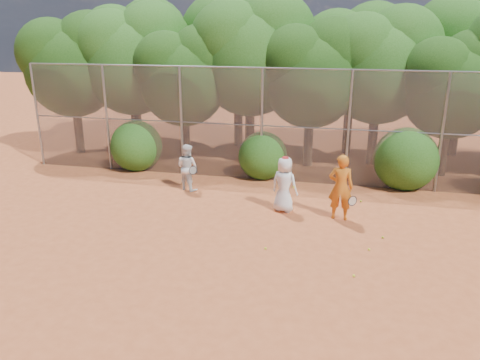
# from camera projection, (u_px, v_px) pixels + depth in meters

# --- Properties ---
(ground) EXTENTS (80.00, 80.00, 0.00)m
(ground) POSITION_uv_depth(u_px,v_px,m) (257.00, 257.00, 11.41)
(ground) COLOR #AC4E26
(ground) RESTS_ON ground
(fence_back) EXTENTS (20.05, 0.09, 4.03)m
(fence_back) POSITION_uv_depth(u_px,v_px,m) (287.00, 125.00, 16.35)
(fence_back) COLOR gray
(fence_back) RESTS_ON ground
(tree_0) EXTENTS (4.38, 3.81, 6.00)m
(tree_0) POSITION_uv_depth(u_px,v_px,m) (73.00, 62.00, 19.59)
(tree_0) COLOR black
(tree_0) RESTS_ON ground
(tree_1) EXTENTS (4.64, 4.03, 6.35)m
(tree_1) POSITION_uv_depth(u_px,v_px,m) (133.00, 56.00, 19.46)
(tree_1) COLOR black
(tree_1) RESTS_ON ground
(tree_2) EXTENTS (3.99, 3.47, 5.47)m
(tree_2) POSITION_uv_depth(u_px,v_px,m) (185.00, 73.00, 18.47)
(tree_2) COLOR black
(tree_2) RESTS_ON ground
(tree_3) EXTENTS (4.89, 4.26, 6.70)m
(tree_3) POSITION_uv_depth(u_px,v_px,m) (252.00, 51.00, 18.62)
(tree_3) COLOR black
(tree_3) RESTS_ON ground
(tree_4) EXTENTS (4.19, 3.64, 5.73)m
(tree_4) POSITION_uv_depth(u_px,v_px,m) (313.00, 70.00, 17.74)
(tree_4) COLOR black
(tree_4) RESTS_ON ground
(tree_5) EXTENTS (4.51, 3.92, 6.17)m
(tree_5) POSITION_uv_depth(u_px,v_px,m) (381.00, 62.00, 17.87)
(tree_5) COLOR black
(tree_5) RESTS_ON ground
(tree_6) EXTENTS (3.86, 3.36, 5.29)m
(tree_6) POSITION_uv_depth(u_px,v_px,m) (454.00, 82.00, 16.60)
(tree_6) COLOR black
(tree_6) RESTS_ON ground
(tree_9) EXTENTS (4.83, 4.20, 6.62)m
(tree_9) POSITION_uv_depth(u_px,v_px,m) (134.00, 49.00, 21.75)
(tree_9) COLOR black
(tree_9) RESTS_ON ground
(tree_10) EXTENTS (5.15, 4.48, 7.06)m
(tree_10) POSITION_uv_depth(u_px,v_px,m) (240.00, 43.00, 20.80)
(tree_10) COLOR black
(tree_10) RESTS_ON ground
(tree_11) EXTENTS (4.64, 4.03, 6.35)m
(tree_11) POSITION_uv_depth(u_px,v_px,m) (354.00, 56.00, 19.52)
(tree_11) COLOR black
(tree_11) RESTS_ON ground
(tree_12) EXTENTS (5.02, 4.37, 6.88)m
(tree_12) POSITION_uv_depth(u_px,v_px,m) (468.00, 48.00, 19.03)
(tree_12) COLOR black
(tree_12) RESTS_ON ground
(bush_0) EXTENTS (2.00, 2.00, 2.00)m
(bush_0) POSITION_uv_depth(u_px,v_px,m) (136.00, 144.00, 18.18)
(bush_0) COLOR #1F4E13
(bush_0) RESTS_ON ground
(bush_1) EXTENTS (1.80, 1.80, 1.80)m
(bush_1) POSITION_uv_depth(u_px,v_px,m) (263.00, 153.00, 17.17)
(bush_1) COLOR #1F4E13
(bush_1) RESTS_ON ground
(bush_2) EXTENTS (2.20, 2.20, 2.20)m
(bush_2) POSITION_uv_depth(u_px,v_px,m) (406.00, 156.00, 16.06)
(bush_2) COLOR #1F4E13
(bush_2) RESTS_ON ground
(player_yellow) EXTENTS (0.85, 0.55, 1.94)m
(player_yellow) POSITION_uv_depth(u_px,v_px,m) (341.00, 187.00, 13.38)
(player_yellow) COLOR #CD6818
(player_yellow) RESTS_ON ground
(player_teen) EXTENTS (0.96, 0.78, 1.72)m
(player_teen) POSITION_uv_depth(u_px,v_px,m) (284.00, 184.00, 13.99)
(player_teen) COLOR white
(player_teen) RESTS_ON ground
(player_white) EXTENTS (0.95, 0.86, 1.60)m
(player_white) POSITION_uv_depth(u_px,v_px,m) (187.00, 167.00, 15.86)
(player_white) COLOR white
(player_white) RESTS_ON ground
(ball_0) EXTENTS (0.07, 0.07, 0.07)m
(ball_0) POSITION_uv_depth(u_px,v_px,m) (383.00, 237.00, 12.38)
(ball_0) COLOR yellow
(ball_0) RESTS_ON ground
(ball_1) EXTENTS (0.07, 0.07, 0.07)m
(ball_1) POSITION_uv_depth(u_px,v_px,m) (354.00, 276.00, 10.48)
(ball_1) COLOR yellow
(ball_1) RESTS_ON ground
(ball_2) EXTENTS (0.07, 0.07, 0.07)m
(ball_2) POSITION_uv_depth(u_px,v_px,m) (369.00, 249.00, 11.72)
(ball_2) COLOR yellow
(ball_2) RESTS_ON ground
(ball_3) EXTENTS (0.07, 0.07, 0.07)m
(ball_3) POSITION_uv_depth(u_px,v_px,m) (265.00, 248.00, 11.77)
(ball_3) COLOR yellow
(ball_3) RESTS_ON ground
(ball_4) EXTENTS (0.07, 0.07, 0.07)m
(ball_4) POSITION_uv_depth(u_px,v_px,m) (361.00, 201.00, 14.93)
(ball_4) COLOR yellow
(ball_4) RESTS_ON ground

